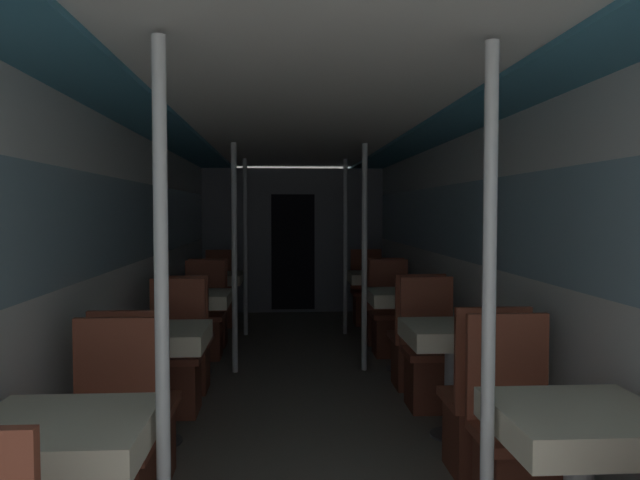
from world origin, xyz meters
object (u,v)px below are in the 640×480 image
object	(u,v)px
support_pole_right_0	(489,328)
chair_right_far_3	(368,302)
chair_left_far_1	(175,373)
support_pole_right_3	(345,247)
chair_left_far_0	(110,471)
dining_table_left_2	(196,305)
dining_table_left_0	(63,450)
dining_table_left_3	(215,283)
chair_right_near_1	(482,423)
dining_table_right_3	(374,282)
support_pole_left_0	(162,331)
chair_left_near_1	(137,430)
support_pole_left_2	(234,258)
chair_right_near_3	(382,318)
chair_right_far_1	(431,369)
chair_left_near_2	(186,356)
dining_table_left_1	(158,346)
dining_table_right_1	(453,342)
chair_right_far_0	(518,461)
chair_right_near_2	(416,353)
dining_table_right_2	(402,303)
chair_left_far_2	(204,329)
chair_left_near_3	(210,319)
chair_right_far_2	(391,326)
support_pole_right_2	(364,258)
support_pole_left_3	(245,247)
chair_left_far_3	(221,303)

from	to	relation	value
support_pole_right_0	chair_right_far_3	size ratio (longest dim) A/B	2.16
chair_left_far_1	support_pole_right_3	world-z (taller)	support_pole_right_3
chair_left_far_0	dining_table_left_2	bearing A→B (deg)	-90.00
dining_table_left_0	dining_table_left_3	bearing A→B (deg)	90.00
chair_right_near_1	dining_table_right_3	xyz separation A→B (m)	(0.00, 4.12, 0.34)
support_pole_left_0	dining_table_right_3	size ratio (longest dim) A/B	2.84
chair_left_near_1	support_pole_left_2	size ratio (longest dim) A/B	0.46
chair_right_near_3	chair_right_far_1	bearing A→B (deg)	-90.00
chair_left_far_0	chair_right_far_1	world-z (taller)	same
chair_left_near_2	dining_table_left_1	bearing A→B (deg)	-90.00
chair_right_near_1	dining_table_left_0	bearing A→B (deg)	-149.35
dining_table_right_1	chair_right_near_3	xyz separation A→B (m)	(0.00, 2.90, -0.34)
chair_right_far_0	dining_table_right_1	world-z (taller)	chair_right_far_0
dining_table_left_1	chair_right_near_2	size ratio (longest dim) A/B	0.76
dining_table_left_3	dining_table_right_2	xyz separation A→B (m)	(1.94, -1.76, 0.00)
chair_right_near_1	chair_left_near_2	bearing A→B (deg)	137.78
support_pole_left_0	chair_right_far_3	bearing A→B (deg)	75.00
chair_left_far_0	dining_table_left_0	bearing A→B (deg)	90.00
support_pole_right_0	dining_table_right_1	size ratio (longest dim) A/B	2.84
chair_left_far_2	chair_right_far_3	xyz separation A→B (m)	(1.94, 1.76, 0.00)
chair_right_far_1	chair_right_far_3	size ratio (longest dim) A/B	1.00
support_pole_left_2	chair_left_near_3	world-z (taller)	support_pole_left_2
chair_right_near_1	chair_right_far_1	xyz separation A→B (m)	(-0.00, 1.22, 0.00)
chair_left_far_1	chair_right_far_2	distance (m)	2.61
support_pole_left_2	support_pole_right_2	size ratio (longest dim) A/B	1.00
support_pole_left_3	support_pole_right_3	xyz separation A→B (m)	(1.21, 0.00, 0.00)
chair_right_far_0	dining_table_right_2	bearing A→B (deg)	-90.00
chair_left_far_1	chair_right_far_2	size ratio (longest dim) A/B	1.00
support_pole_right_0	chair_left_near_1	bearing A→B (deg)	143.93
support_pole_left_3	chair_right_near_3	bearing A→B (deg)	-21.15
dining_table_left_3	chair_left_far_3	xyz separation A→B (m)	(0.00, 0.61, -0.34)
dining_table_right_1	dining_table_right_2	distance (m)	1.76
dining_table_left_0	chair_left_near_2	size ratio (longest dim) A/B	0.76
dining_table_left_0	dining_table_right_2	bearing A→B (deg)	61.14
dining_table_left_1	dining_table_right_1	bearing A→B (deg)	0.00
chair_left_far_0	support_pole_left_2	distance (m)	3.03
chair_right_near_2	chair_right_far_0	bearing A→B (deg)	-90.00
support_pole_left_0	support_pole_right_3	size ratio (longest dim) A/B	1.00
chair_left_near_1	chair_left_near_2	bearing A→B (deg)	90.00
chair_right_far_2	chair_right_near_3	bearing A→B (deg)	-90.00
chair_right_near_2	dining_table_right_3	size ratio (longest dim) A/B	1.32
dining_table_left_1	chair_left_near_1	bearing A→B (deg)	-90.00
support_pole_left_2	support_pole_right_3	xyz separation A→B (m)	(1.21, 1.76, 0.00)
chair_left_far_3	support_pole_right_0	distance (m)	6.14
chair_right_near_2	dining_table_left_0	bearing A→B (deg)	-123.69
chair_right_far_1	dining_table_right_3	xyz separation A→B (m)	(0.00, 2.90, 0.34)
chair_left_far_0	dining_table_right_1	size ratio (longest dim) A/B	1.32
chair_right_far_0	support_pole_right_0	size ratio (longest dim) A/B	0.46
dining_table_right_1	chair_right_far_3	bearing A→B (deg)	90.00
chair_right_near_2	chair_right_far_1	bearing A→B (deg)	-90.00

